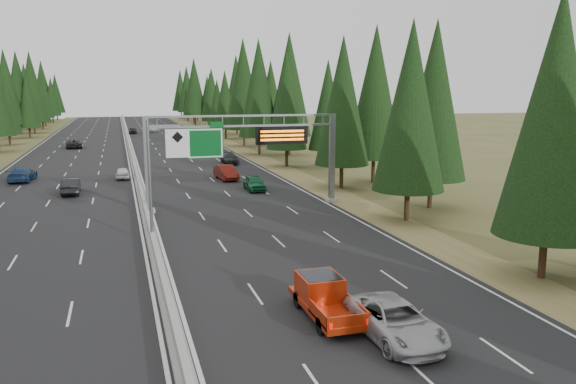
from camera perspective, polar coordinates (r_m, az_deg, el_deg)
name	(u,v)px	position (r m, az deg, el deg)	size (l,w,h in m)	color
road	(131,154)	(91.52, -15.67, 3.75)	(32.00, 260.00, 0.08)	black
shoulder_right	(242,150)	(93.57, -4.69, 4.23)	(3.60, 260.00, 0.06)	olive
shoulder_left	(6,158)	(92.90, -26.72, 3.12)	(3.60, 260.00, 0.06)	#4F4F25
median_barrier	(131,151)	(91.48, -15.68, 3.99)	(0.70, 260.00, 0.85)	gray
sign_gantry	(252,146)	(47.31, -3.72, 4.68)	(16.75, 0.98, 7.80)	slate
hov_sign_pole	(159,173)	(36.38, -12.97, 1.88)	(2.80, 0.50, 8.00)	slate
tree_row_right	(266,94)	(92.76, -2.21, 9.91)	(11.78, 241.64, 18.87)	black
silver_minivan	(395,321)	(23.38, 10.81, -12.72)	(2.47, 5.35, 1.49)	#B2B1B6
red_pickup	(323,294)	(25.23, 3.57, -10.30)	(1.87, 5.22, 1.70)	black
car_ahead_green	(254,183)	(55.83, -3.44, 0.93)	(1.72, 4.28, 1.46)	#156037
car_ahead_dkred	(226,172)	(62.77, -6.31, 1.99)	(1.68, 4.82, 1.59)	#64150E
car_ahead_dkgrey	(230,158)	(76.25, -5.93, 3.41)	(2.00, 4.91, 1.43)	black
car_ahead_white	(152,129)	(138.34, -13.69, 6.25)	(2.32, 5.03, 1.40)	silver
car_ahead_far	(133,130)	(133.45, -15.49, 6.05)	(1.75, 4.34, 1.48)	black
car_onc_near	(71,186)	(57.66, -21.20, 0.57)	(1.60, 4.59, 1.51)	black
car_onc_blue	(22,174)	(67.68, -25.39, 1.65)	(2.20, 5.42, 1.57)	navy
car_onc_white	(123,173)	(65.70, -16.45, 1.87)	(1.52, 3.78, 1.29)	silver
car_onc_far	(74,144)	(103.41, -20.90, 4.63)	(2.56, 5.55, 1.54)	black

